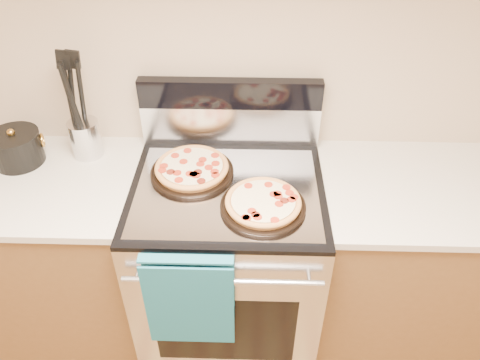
{
  "coord_description": "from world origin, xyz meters",
  "views": [
    {
      "loc": [
        0.09,
        0.23,
        2.08
      ],
      "look_at": [
        0.05,
        1.55,
        1.03
      ],
      "focal_mm": 35.0,
      "sensor_mm": 36.0,
      "label": 1
    }
  ],
  "objects_px": {
    "saucepan": "(17,149)",
    "pepperoni_pizza_front": "(263,204)",
    "utensil_crock": "(86,138)",
    "range_body": "(229,266)",
    "pepperoni_pizza_back": "(192,169)"
  },
  "relations": [
    {
      "from": "pepperoni_pizza_back",
      "to": "range_body",
      "type": "bearing_deg",
      "value": -25.73
    },
    {
      "from": "range_body",
      "to": "pepperoni_pizza_front",
      "type": "xyz_separation_m",
      "value": [
        0.14,
        -0.13,
        0.5
      ]
    },
    {
      "from": "pepperoni_pizza_front",
      "to": "utensil_crock",
      "type": "distance_m",
      "value": 0.82
    },
    {
      "from": "utensil_crock",
      "to": "saucepan",
      "type": "height_order",
      "value": "utensil_crock"
    },
    {
      "from": "pepperoni_pizza_back",
      "to": "utensil_crock",
      "type": "xyz_separation_m",
      "value": [
        -0.46,
        0.15,
        0.04
      ]
    },
    {
      "from": "pepperoni_pizza_back",
      "to": "saucepan",
      "type": "distance_m",
      "value": 0.74
    },
    {
      "from": "range_body",
      "to": "pepperoni_pizza_front",
      "type": "height_order",
      "value": "pepperoni_pizza_front"
    },
    {
      "from": "range_body",
      "to": "utensil_crock",
      "type": "distance_m",
      "value": 0.84
    },
    {
      "from": "pepperoni_pizza_front",
      "to": "utensil_crock",
      "type": "bearing_deg",
      "value": 155.14
    },
    {
      "from": "pepperoni_pizza_front",
      "to": "utensil_crock",
      "type": "height_order",
      "value": "utensil_crock"
    },
    {
      "from": "pepperoni_pizza_front",
      "to": "saucepan",
      "type": "relative_size",
      "value": 1.54
    },
    {
      "from": "utensil_crock",
      "to": "pepperoni_pizza_back",
      "type": "bearing_deg",
      "value": -17.47
    },
    {
      "from": "saucepan",
      "to": "pepperoni_pizza_front",
      "type": "bearing_deg",
      "value": -15.48
    },
    {
      "from": "range_body",
      "to": "pepperoni_pizza_back",
      "type": "relative_size",
      "value": 2.73
    },
    {
      "from": "saucepan",
      "to": "pepperoni_pizza_back",
      "type": "bearing_deg",
      "value": -6.39
    }
  ]
}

